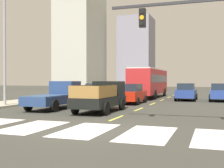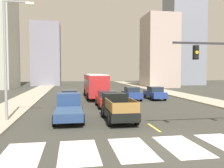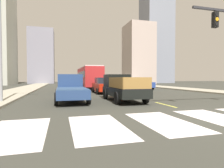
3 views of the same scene
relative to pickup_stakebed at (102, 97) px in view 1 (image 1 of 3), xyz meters
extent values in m
plane|color=#373730|center=(1.92, -6.89, -0.94)|extent=(160.00, 160.00, 0.00)
cube|color=#A29C88|center=(-9.39, 11.11, -0.86)|extent=(3.75, 110.00, 0.15)
cube|color=silver|center=(-0.64, -6.89, -0.93)|extent=(1.82, 3.67, 0.01)
cube|color=silver|center=(1.92, -6.89, -0.93)|extent=(1.82, 3.67, 0.01)
cube|color=silver|center=(4.47, -6.89, -0.93)|extent=(1.82, 3.67, 0.01)
cube|color=silver|center=(7.02, -6.89, -0.93)|extent=(1.82, 3.67, 0.01)
cube|color=#D5D046|center=(1.92, -2.89, -0.93)|extent=(0.16, 2.40, 0.01)
cube|color=#D5D046|center=(1.92, 2.11, -0.93)|extent=(0.16, 2.40, 0.01)
cube|color=#D5D046|center=(1.92, 7.11, -0.93)|extent=(0.16, 2.40, 0.01)
cube|color=#D5D046|center=(1.92, 12.11, -0.93)|extent=(0.16, 2.40, 0.01)
cube|color=#D5D046|center=(1.92, 17.11, -0.93)|extent=(0.16, 2.40, 0.01)
cube|color=#D5D046|center=(1.92, 22.11, -0.93)|extent=(0.16, 2.40, 0.01)
cube|color=#D5D046|center=(1.92, 27.11, -0.93)|extent=(0.16, 2.40, 0.01)
cube|color=#D5D046|center=(1.92, 32.11, -0.93)|extent=(0.16, 2.40, 0.01)
cube|color=black|center=(0.00, -0.44, -0.26)|extent=(1.96, 5.20, 0.56)
cube|color=black|center=(0.00, 1.26, 0.52)|extent=(1.84, 1.60, 1.00)
cube|color=#19232D|center=(0.00, 1.70, 0.70)|extent=(1.72, 0.08, 0.56)
cube|color=black|center=(0.00, -1.39, 0.05)|extent=(1.84, 3.30, 0.06)
cylinder|color=black|center=(-0.98, 1.12, -0.54)|extent=(0.22, 0.80, 0.80)
cylinder|color=black|center=(0.98, 1.12, -0.54)|extent=(0.22, 0.80, 0.80)
cylinder|color=black|center=(-0.98, -2.00, -0.54)|extent=(0.22, 0.80, 0.80)
cylinder|color=black|center=(0.98, -2.00, -0.54)|extent=(0.22, 0.80, 0.80)
cube|color=olive|center=(-0.90, -1.39, 0.43)|extent=(0.06, 3.17, 0.70)
cube|color=olive|center=(0.90, -1.39, 0.43)|extent=(0.06, 3.17, 0.70)
cube|color=olive|center=(0.00, -2.97, 0.43)|extent=(1.80, 0.06, 0.70)
cube|color=navy|center=(-3.68, 0.12, -0.26)|extent=(1.96, 5.20, 0.56)
cube|color=navy|center=(-3.68, 1.82, 0.52)|extent=(1.84, 1.60, 1.00)
cube|color=#19232D|center=(-3.68, 2.26, 0.70)|extent=(1.72, 0.08, 0.56)
cube|color=navy|center=(-3.68, -0.83, 0.05)|extent=(1.84, 3.30, 0.06)
cylinder|color=black|center=(-4.66, 1.68, -0.54)|extent=(0.22, 0.80, 0.80)
cylinder|color=black|center=(-2.70, 1.68, -0.54)|extent=(0.22, 0.80, 0.80)
cylinder|color=black|center=(-4.66, -1.44, -0.54)|extent=(0.22, 0.80, 0.80)
cylinder|color=black|center=(-2.70, -1.44, -0.54)|extent=(0.22, 0.80, 0.80)
cube|color=#B12627|center=(-0.16, 15.53, 0.91)|extent=(2.50, 10.80, 2.70)
cube|color=#19232D|center=(-0.16, 15.53, 1.26)|extent=(2.52, 9.94, 0.80)
cube|color=silver|center=(-0.16, 15.53, 2.32)|extent=(2.40, 10.37, 0.12)
cylinder|color=black|center=(-1.41, 18.88, -0.44)|extent=(0.22, 1.00, 1.00)
cylinder|color=black|center=(1.09, 18.88, -0.44)|extent=(0.22, 1.00, 1.00)
cylinder|color=black|center=(-1.41, 12.56, -0.44)|extent=(0.22, 1.00, 1.00)
cylinder|color=black|center=(1.09, 12.56, -0.44)|extent=(0.22, 1.00, 1.00)
cube|color=navy|center=(4.29, 12.32, -0.24)|extent=(1.80, 4.40, 0.76)
cube|color=#1E2833|center=(4.29, 12.17, 0.46)|extent=(1.58, 2.11, 0.64)
cylinder|color=black|center=(3.39, 13.68, -0.62)|extent=(0.22, 0.64, 0.64)
cylinder|color=black|center=(5.19, 13.68, -0.62)|extent=(0.22, 0.64, 0.64)
cylinder|color=black|center=(3.39, 10.96, -0.62)|extent=(0.22, 0.64, 0.64)
cylinder|color=black|center=(5.19, 10.96, -0.62)|extent=(0.22, 0.64, 0.64)
cube|color=red|center=(0.12, 6.70, -0.24)|extent=(1.80, 4.40, 0.76)
cube|color=#1E2833|center=(0.12, 6.55, 0.46)|extent=(1.58, 2.11, 0.64)
cylinder|color=black|center=(-0.78, 8.06, -0.62)|extent=(0.22, 0.64, 0.64)
cylinder|color=black|center=(1.02, 8.06, -0.62)|extent=(0.22, 0.64, 0.64)
cylinder|color=black|center=(-0.78, 5.34, -0.62)|extent=(0.22, 0.64, 0.64)
cylinder|color=black|center=(1.02, 5.34, -0.62)|extent=(0.22, 0.64, 0.64)
cube|color=navy|center=(-3.67, 8.42, -0.24)|extent=(1.80, 4.40, 0.76)
cube|color=#1E2833|center=(-3.67, 8.27, 0.46)|extent=(1.58, 2.11, 0.64)
cylinder|color=black|center=(-4.57, 9.78, -0.62)|extent=(0.22, 0.64, 0.64)
cylinder|color=black|center=(-2.77, 9.78, -0.62)|extent=(0.22, 0.64, 0.64)
cylinder|color=black|center=(-4.57, 7.06, -0.62)|extent=(0.22, 0.64, 0.64)
cylinder|color=black|center=(-2.77, 7.06, -0.62)|extent=(0.22, 0.64, 0.64)
cube|color=#27408E|center=(7.45, 12.28, -0.24)|extent=(1.80, 4.40, 0.76)
cube|color=#1E2833|center=(7.45, 12.13, 0.46)|extent=(1.58, 2.11, 0.64)
cylinder|color=black|center=(6.55, 13.65, -0.62)|extent=(0.22, 0.64, 0.64)
cylinder|color=black|center=(6.55, 10.92, -0.62)|extent=(0.22, 0.64, 0.64)
cube|color=black|center=(3.77, -4.79, 3.91)|extent=(0.28, 0.24, 0.84)
cylinder|color=black|center=(3.77, -4.92, 4.17)|extent=(0.20, 0.04, 0.20)
cylinder|color=orange|center=(3.77, -4.92, 3.91)|extent=(0.20, 0.04, 0.20)
cylinder|color=black|center=(3.77, -4.92, 3.65)|extent=(0.20, 0.04, 0.20)
cylinder|color=gray|center=(-8.20, 0.61, 3.56)|extent=(0.20, 0.20, 9.00)
cube|color=#B0B3A5|center=(-19.53, 38.31, 15.39)|extent=(7.56, 11.06, 32.64)
cube|color=gray|center=(-9.87, 47.95, 7.25)|extent=(7.27, 7.70, 16.37)
camera|label=1|loc=(6.78, -17.77, 1.11)|focal=46.91mm
camera|label=2|loc=(-3.51, -17.90, 2.81)|focal=38.34mm
camera|label=3|loc=(-4.42, -13.16, 0.74)|focal=29.83mm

